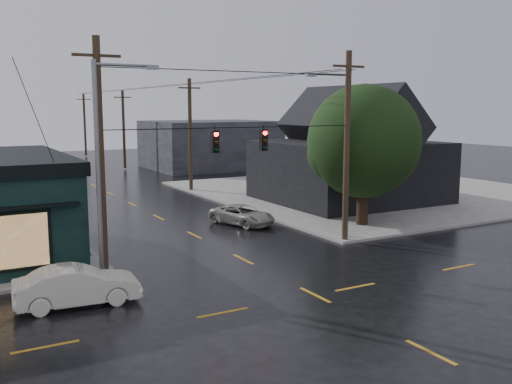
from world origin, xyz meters
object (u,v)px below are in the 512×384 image
utility_pole_ne (345,242)px  sedan_cream (78,286)px  utility_pole_nw (105,276)px  corner_tree (364,142)px  suv_silver (242,215)px

utility_pole_ne → sedan_cream: bearing=-167.9°
utility_pole_nw → sedan_cream: bearing=-119.7°
corner_tree → suv_silver: 8.68m
corner_tree → sedan_cream: bearing=-162.1°
suv_silver → sedan_cream: bearing=-158.4°
corner_tree → sedan_cream: (-18.22, -5.87, -4.47)m
utility_pole_nw → sedan_cream: 3.74m
sedan_cream → suv_silver: bearing=-45.8°
utility_pole_ne → corner_tree: bearing=38.2°
corner_tree → suv_silver: corner_tree is taller
utility_pole_ne → suv_silver: bearing=112.0°
utility_pole_nw → suv_silver: 12.31m
corner_tree → suv_silver: bearing=146.5°
utility_pole_ne → suv_silver: 7.31m
utility_pole_nw → sedan_cream: size_ratio=2.26×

